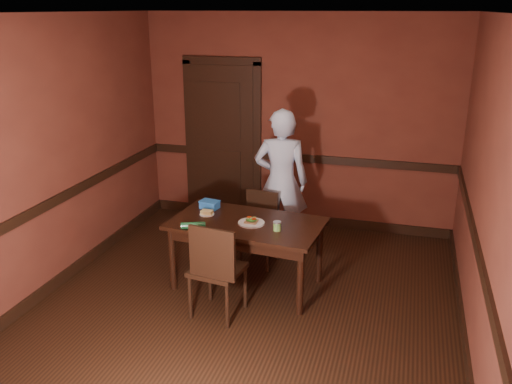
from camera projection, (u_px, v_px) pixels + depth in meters
The scene contains 22 objects.
floor at pixel (246, 305), 5.25m from camera, with size 4.00×4.50×0.01m, color black.
ceiling at pixel (244, 13), 4.38m from camera, with size 4.00×4.50×0.01m, color silver.
wall_back at pixel (298, 123), 6.86m from camera, with size 4.00×0.02×2.70m, color #5F281C.
wall_front at pixel (115, 294), 2.77m from camera, with size 4.00×0.02×2.70m, color #5F281C.
wall_left at pixel (52, 156), 5.34m from camera, with size 0.02×4.50×2.70m, color #5F281C.
wall_right at pixel (486, 193), 4.29m from camera, with size 0.02×4.50×2.70m, color #5F281C.
dado_back at pixel (297, 158), 6.99m from camera, with size 4.00×0.03×0.10m, color black.
dado_left at pixel (58, 199), 5.48m from camera, with size 0.03×4.50×0.10m, color black.
dado_right at pixel (476, 244), 4.44m from camera, with size 0.03×4.50×0.10m, color black.
baseboard_back at pixel (295, 218), 7.26m from camera, with size 4.00×0.03×0.12m, color black.
baseboard_left at pixel (68, 273), 5.75m from camera, with size 0.03×4.50×0.12m, color black.
baseboard_right at pixel (464, 333), 4.71m from camera, with size 0.03×4.50×0.12m, color black.
door at pixel (223, 139), 7.17m from camera, with size 1.05×0.07×2.20m.
dining_table at pixel (247, 254), 5.53m from camera, with size 1.51×0.85×0.71m, color black.
chair_far at pixel (260, 230), 5.99m from camera, with size 0.38×0.38×0.81m, color black, non-canonical shape.
chair_near at pixel (218, 268), 4.98m from camera, with size 0.44×0.44×0.95m, color black, non-canonical shape.
person at pixel (281, 182), 6.20m from camera, with size 0.62×0.41×1.69m, color #B1C0DA.
sandwich_plate at pixel (251, 222), 5.36m from camera, with size 0.26×0.26×0.07m.
sauce_jar at pixel (277, 226), 5.19m from camera, with size 0.08×0.08×0.09m.
cheese_saucer at pixel (207, 213), 5.59m from camera, with size 0.15×0.15×0.05m.
food_tub at pixel (210, 204), 5.77m from camera, with size 0.22×0.17×0.08m.
wrapped_veg at pixel (193, 225), 5.24m from camera, with size 0.07×0.07×0.24m, color #154622.
Camera 1 is at (1.38, -4.40, 2.74)m, focal length 38.00 mm.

